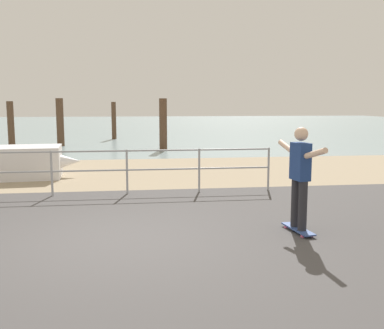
# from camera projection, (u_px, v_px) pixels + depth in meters

# --- Properties ---
(ground_plane) EXTENTS (24.00, 10.00, 0.04)m
(ground_plane) POSITION_uv_depth(u_px,v_px,m) (109.00, 266.00, 5.92)
(ground_plane) COLOR #474444
(ground_plane) RESTS_ON ground
(beach_strip) EXTENTS (24.00, 6.00, 0.04)m
(beach_strip) POSITION_uv_depth(u_px,v_px,m) (122.00, 172.00, 13.78)
(beach_strip) COLOR tan
(beach_strip) RESTS_ON ground
(sea_surface) EXTENTS (72.00, 50.00, 0.04)m
(sea_surface) POSITION_uv_depth(u_px,v_px,m) (128.00, 125.00, 41.27)
(sea_surface) COLOR #849EA3
(sea_surface) RESTS_ON ground
(railing_fence) EXTENTS (11.80, 0.05, 1.05)m
(railing_fence) POSITION_uv_depth(u_px,v_px,m) (12.00, 167.00, 10.04)
(railing_fence) COLOR #9EA0A5
(railing_fence) RESTS_ON ground
(skateboard) EXTENTS (0.31, 0.82, 0.08)m
(skateboard) POSITION_uv_depth(u_px,v_px,m) (298.00, 229.00, 7.38)
(skateboard) COLOR #334C8C
(skateboard) RESTS_ON ground
(skateboarder) EXTENTS (0.29, 1.44, 1.65)m
(skateboarder) POSITION_uv_depth(u_px,v_px,m) (300.00, 172.00, 7.25)
(skateboarder) COLOR #26262B
(skateboarder) RESTS_ON skateboard
(groyne_post_1) EXTENTS (0.32, 0.32, 2.16)m
(groyne_post_1) POSITION_uv_depth(u_px,v_px,m) (11.00, 124.00, 21.79)
(groyne_post_1) COLOR #513826
(groyne_post_1) RESTS_ON ground
(groyne_post_2) EXTENTS (0.35, 0.35, 2.30)m
(groyne_post_2) POSITION_uv_depth(u_px,v_px,m) (60.00, 122.00, 21.62)
(groyne_post_2) COLOR #513826
(groyne_post_2) RESTS_ON ground
(groyne_post_3) EXTENTS (0.26, 0.26, 2.13)m
(groyne_post_3) POSITION_uv_depth(u_px,v_px,m) (114.00, 121.00, 25.79)
(groyne_post_3) COLOR #513826
(groyne_post_3) RESTS_ON ground
(groyne_post_4) EXTENTS (0.34, 0.34, 2.28)m
(groyne_post_4) POSITION_uv_depth(u_px,v_px,m) (163.00, 124.00, 19.93)
(groyne_post_4) COLOR #513826
(groyne_post_4) RESTS_ON ground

